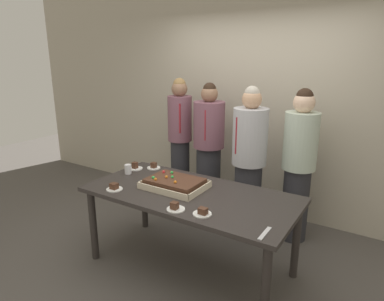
# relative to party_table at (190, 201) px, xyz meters

# --- Properties ---
(ground_plane) EXTENTS (12.00, 12.00, 0.00)m
(ground_plane) POSITION_rel_party_table_xyz_m (0.00, 0.00, -0.69)
(ground_plane) COLOR #4C4742
(interior_back_panel) EXTENTS (8.00, 0.12, 3.00)m
(interior_back_panel) POSITION_rel_party_table_xyz_m (0.00, 1.60, 0.81)
(interior_back_panel) COLOR #B2A893
(interior_back_panel) RESTS_ON ground_plane
(party_table) EXTENTS (1.94, 0.94, 0.78)m
(party_table) POSITION_rel_party_table_xyz_m (0.00, 0.00, 0.00)
(party_table) COLOR #2D2826
(party_table) RESTS_ON ground_plane
(sheet_cake) EXTENTS (0.57, 0.42, 0.11)m
(sheet_cake) POSITION_rel_party_table_xyz_m (-0.18, 0.02, 0.13)
(sheet_cake) COLOR beige
(sheet_cake) RESTS_ON party_table
(plated_slice_near_left) EXTENTS (0.15, 0.15, 0.06)m
(plated_slice_near_left) POSITION_rel_party_table_xyz_m (0.33, -0.33, 0.10)
(plated_slice_near_left) COLOR white
(plated_slice_near_left) RESTS_ON party_table
(plated_slice_near_right) EXTENTS (0.15, 0.15, 0.07)m
(plated_slice_near_right) POSITION_rel_party_table_xyz_m (-0.70, 0.35, 0.10)
(plated_slice_near_right) COLOR white
(plated_slice_near_right) RESTS_ON party_table
(plated_slice_far_left) EXTENTS (0.15, 0.15, 0.06)m
(plated_slice_far_left) POSITION_rel_party_table_xyz_m (-0.63, -0.32, 0.11)
(plated_slice_far_left) COLOR white
(plated_slice_far_left) RESTS_ON party_table
(plated_slice_far_right) EXTENTS (0.15, 0.15, 0.08)m
(plated_slice_far_right) POSITION_rel_party_table_xyz_m (-0.86, 0.23, 0.11)
(plated_slice_far_right) COLOR white
(plated_slice_far_right) RESTS_ON party_table
(plated_slice_center_front) EXTENTS (0.15, 0.15, 0.07)m
(plated_slice_center_front) POSITION_rel_party_table_xyz_m (0.09, -0.37, 0.10)
(plated_slice_center_front) COLOR white
(plated_slice_center_front) RESTS_ON party_table
(drink_cup_nearest) EXTENTS (0.07, 0.07, 0.10)m
(drink_cup_nearest) POSITION_rel_party_table_xyz_m (-0.82, 0.07, 0.13)
(drink_cup_nearest) COLOR white
(drink_cup_nearest) RESTS_ON party_table
(cake_server_utensil) EXTENTS (0.03, 0.20, 0.01)m
(cake_server_utensil) POSITION_rel_party_table_xyz_m (0.84, -0.34, 0.09)
(cake_server_utensil) COLOR silver
(cake_server_utensil) RESTS_ON party_table
(person_serving_front) EXTENTS (0.37, 0.37, 1.68)m
(person_serving_front) POSITION_rel_party_table_xyz_m (-0.40, 1.05, 0.17)
(person_serving_front) COLOR #28282D
(person_serving_front) RESTS_ON ground_plane
(person_green_shirt_behind) EXTENTS (0.37, 0.37, 1.68)m
(person_green_shirt_behind) POSITION_rel_party_table_xyz_m (0.20, 0.87, 0.17)
(person_green_shirt_behind) COLOR #28282D
(person_green_shirt_behind) RESTS_ON ground_plane
(person_striped_tie_right) EXTENTS (0.35, 0.35, 1.67)m
(person_striped_tie_right) POSITION_rel_party_table_xyz_m (0.68, 1.08, 0.17)
(person_striped_tie_right) COLOR #28282D
(person_striped_tie_right) RESTS_ON ground_plane
(person_far_right_suit) EXTENTS (0.31, 0.31, 1.71)m
(person_far_right_suit) POSITION_rel_party_table_xyz_m (-0.86, 1.09, 0.21)
(person_far_right_suit) COLOR #28282D
(person_far_right_suit) RESTS_ON ground_plane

